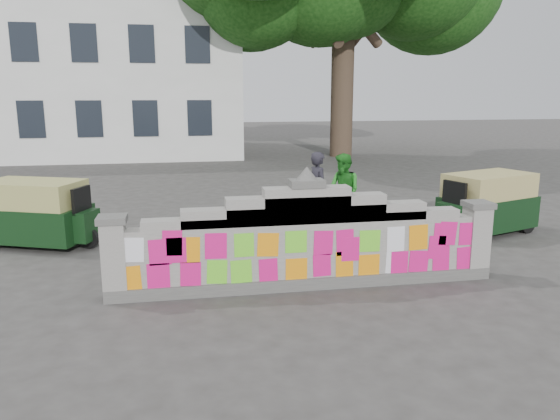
{
  "coord_description": "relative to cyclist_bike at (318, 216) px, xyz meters",
  "views": [
    {
      "loc": [
        -1.98,
        -8.35,
        3.17
      ],
      "look_at": [
        -0.25,
        1.0,
        1.1
      ],
      "focal_mm": 35.0,
      "sensor_mm": 36.0,
      "label": 1
    }
  ],
  "objects": [
    {
      "name": "ground",
      "position": [
        -0.98,
        -3.05,
        -0.49
      ],
      "size": [
        100.0,
        100.0,
        0.0
      ],
      "primitive_type": "plane",
      "color": "#383533",
      "rests_on": "ground"
    },
    {
      "name": "parapet_wall",
      "position": [
        -0.98,
        -3.05,
        0.26
      ],
      "size": [
        6.48,
        0.44,
        2.01
      ],
      "color": "#4C4C49",
      "rests_on": "ground"
    },
    {
      "name": "building",
      "position": [
        -7.98,
        18.94,
        3.53
      ],
      "size": [
        16.0,
        10.0,
        8.9
      ],
      "color": "silver",
      "rests_on": "ground"
    },
    {
      "name": "cyclist_bike",
      "position": [
        0.0,
        0.0,
        0.0
      ],
      "size": [
        1.95,
        1.06,
        0.97
      ],
      "primitive_type": "imported",
      "rotation": [
        0.0,
        0.0,
        1.8
      ],
      "color": "black",
      "rests_on": "ground"
    },
    {
      "name": "cyclist_rider",
      "position": [
        0.0,
        0.0,
        0.34
      ],
      "size": [
        0.52,
        0.68,
        1.65
      ],
      "primitive_type": "imported",
      "rotation": [
        0.0,
        0.0,
        1.8
      ],
      "color": "#222028",
      "rests_on": "ground"
    },
    {
      "name": "pedestrian",
      "position": [
        0.79,
        0.71,
        0.39
      ],
      "size": [
        0.94,
        1.05,
        1.76
      ],
      "primitive_type": "imported",
      "rotation": [
        0.0,
        0.0,
        -1.18
      ],
      "color": "#258524",
      "rests_on": "ground"
    },
    {
      "name": "rickshaw_left",
      "position": [
        -5.92,
        0.4,
        0.22
      ],
      "size": [
        2.54,
        1.86,
        1.37
      ],
      "rotation": [
        0.0,
        0.0,
        -0.39
      ],
      "color": "black",
      "rests_on": "ground"
    },
    {
      "name": "rickshaw_right",
      "position": [
        3.83,
        -0.37,
        0.22
      ],
      "size": [
        2.55,
        1.8,
        1.37
      ],
      "rotation": [
        0.0,
        0.0,
        3.48
      ],
      "color": "black",
      "rests_on": "ground"
    }
  ]
}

